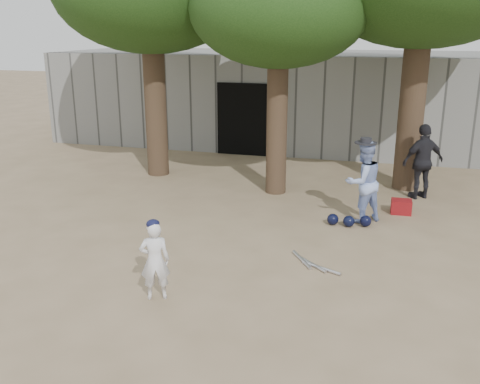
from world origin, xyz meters
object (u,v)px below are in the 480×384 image
(boy_player, at_px, (155,261))
(red_bag, at_px, (401,207))
(spectator_blue, at_px, (363,182))
(spectator_dark, at_px, (423,162))

(boy_player, xyz_separation_m, red_bag, (3.49, 4.83, -0.44))
(spectator_blue, bearing_deg, spectator_dark, -161.84)
(boy_player, height_order, spectator_blue, spectator_blue)
(boy_player, relative_size, red_bag, 2.82)
(spectator_dark, relative_size, red_bag, 4.12)
(boy_player, xyz_separation_m, spectator_blue, (2.69, 4.14, 0.24))
(spectator_blue, distance_m, red_bag, 1.26)
(spectator_blue, distance_m, spectator_dark, 2.30)
(boy_player, height_order, spectator_dark, spectator_dark)
(boy_player, bearing_deg, spectator_dark, -146.57)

